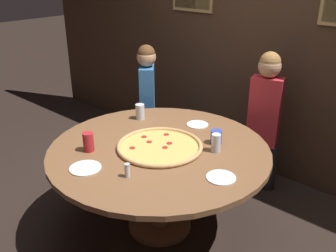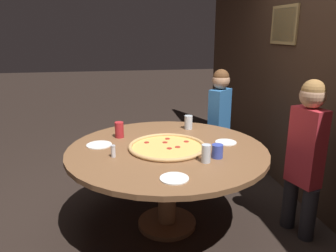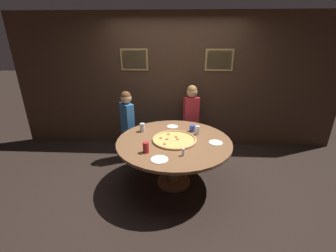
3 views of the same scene
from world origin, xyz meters
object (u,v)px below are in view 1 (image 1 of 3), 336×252
at_px(drink_cup_centre_back, 216,137).
at_px(white_plate_left_side, 221,177).
at_px(drink_cup_by_shaker, 88,142).
at_px(white_plate_far_back, 197,125).
at_px(dining_table, 159,161).
at_px(giant_pizza, 160,146).
at_px(white_plate_right_side, 85,168).
at_px(diner_side_right, 264,115).
at_px(condiment_shaker, 127,170).
at_px(drink_cup_front_edge, 140,112).
at_px(drink_cup_beside_pizza, 216,143).
at_px(diner_far_left, 147,99).

relative_size(drink_cup_centre_back, white_plate_left_side, 0.54).
bearing_deg(drink_cup_by_shaker, white_plate_far_back, 70.87).
height_order(dining_table, white_plate_far_back, white_plate_far_back).
relative_size(giant_pizza, white_plate_far_back, 3.49).
height_order(white_plate_right_side, diner_side_right, diner_side_right).
relative_size(giant_pizza, condiment_shaker, 6.75).
bearing_deg(giant_pizza, drink_cup_front_edge, 149.41).
xyz_separation_m(giant_pizza, condiment_shaker, (0.12, -0.45, 0.04)).
distance_m(condiment_shaker, diner_side_right, 1.55).
height_order(drink_cup_by_shaker, diner_side_right, diner_side_right).
distance_m(giant_pizza, white_plate_right_side, 0.59).
bearing_deg(drink_cup_centre_back, giant_pizza, -128.47).
bearing_deg(giant_pizza, white_plate_far_back, 94.91).
xyz_separation_m(drink_cup_beside_pizza, diner_side_right, (-0.06, 0.86, -0.05)).
bearing_deg(white_plate_right_side, white_plate_left_side, 33.71).
height_order(dining_table, condiment_shaker, condiment_shaker).
distance_m(giant_pizza, drink_cup_by_shaker, 0.53).
bearing_deg(diner_far_left, white_plate_left_side, -160.12).
height_order(drink_cup_front_edge, white_plate_left_side, drink_cup_front_edge).
distance_m(white_plate_left_side, diner_side_right, 1.19).
height_order(white_plate_right_side, white_plate_far_back, same).
bearing_deg(drink_cup_beside_pizza, white_plate_left_side, -49.94).
relative_size(dining_table, giant_pizza, 2.57).
height_order(dining_table, giant_pizza, giant_pizza).
xyz_separation_m(drink_cup_beside_pizza, diner_far_left, (-1.21, 0.51, -0.08)).
bearing_deg(drink_cup_centre_back, white_plate_left_side, -51.67).
bearing_deg(diner_side_right, dining_table, 59.46).
distance_m(drink_cup_beside_pizza, diner_far_left, 1.32).
distance_m(drink_cup_centre_back, white_plate_far_back, 0.38).
relative_size(drink_cup_front_edge, drink_cup_centre_back, 1.29).
height_order(drink_cup_by_shaker, condiment_shaker, drink_cup_by_shaker).
bearing_deg(giant_pizza, drink_cup_beside_pizza, 33.78).
bearing_deg(diner_side_right, condiment_shaker, 68.50).
relative_size(drink_cup_by_shaker, white_plate_left_side, 0.74).
bearing_deg(drink_cup_front_edge, drink_cup_centre_back, 2.89).
xyz_separation_m(dining_table, drink_cup_centre_back, (0.28, 0.35, 0.17)).
xyz_separation_m(drink_cup_by_shaker, diner_far_left, (-0.50, 1.13, -0.08)).
bearing_deg(white_plate_right_side, white_plate_far_back, 83.46).
relative_size(dining_table, drink_cup_by_shaker, 11.57).
bearing_deg(condiment_shaker, drink_cup_front_edge, 130.41).
height_order(drink_cup_front_edge, condiment_shaker, drink_cup_front_edge).
bearing_deg(dining_table, giant_pizza, 3.02).
relative_size(drink_cup_front_edge, condiment_shaker, 1.41).
distance_m(white_plate_right_side, white_plate_left_side, 0.92).
height_order(drink_cup_by_shaker, white_plate_left_side, drink_cup_by_shaker).
relative_size(drink_cup_centre_back, white_plate_far_back, 0.56).
relative_size(white_plate_far_back, diner_side_right, 0.14).
height_order(drink_cup_centre_back, diner_far_left, diner_far_left).
bearing_deg(white_plate_far_back, condiment_shaker, -80.19).
bearing_deg(white_plate_far_back, drink_cup_centre_back, -30.12).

